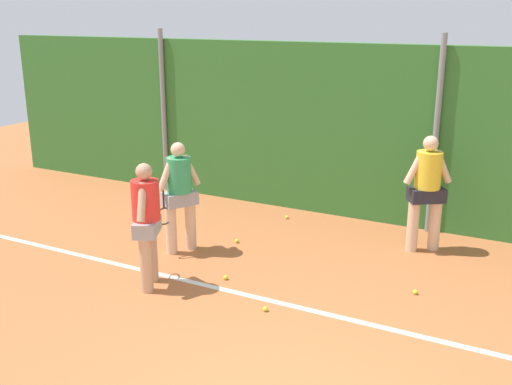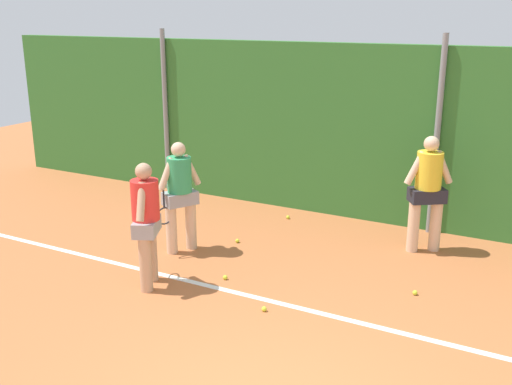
% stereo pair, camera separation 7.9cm
% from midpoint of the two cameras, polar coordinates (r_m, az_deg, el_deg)
% --- Properties ---
extents(ground_plane, '(29.58, 29.58, 0.00)m').
position_cam_midpoint_polar(ground_plane, '(7.21, 8.96, -14.00)').
color(ground_plane, '#B76638').
extents(hedge_fence_backdrop, '(19.23, 0.25, 3.15)m').
position_cam_midpoint_polar(hedge_fence_backdrop, '(10.62, 17.21, 4.71)').
color(hedge_fence_backdrop, '#33702D').
rests_on(hedge_fence_backdrop, ground_plane).
extents(fence_post_left, '(0.10, 0.10, 3.36)m').
position_cam_midpoint_polar(fence_post_left, '(12.68, -8.44, 7.62)').
color(fence_post_left, gray).
rests_on(fence_post_left, ground_plane).
extents(fence_post_center, '(0.10, 0.10, 3.36)m').
position_cam_midpoint_polar(fence_post_center, '(10.43, 17.06, 5.09)').
color(fence_post_center, gray).
rests_on(fence_post_center, ground_plane).
extents(court_baseline_paint, '(14.05, 0.10, 0.01)m').
position_cam_midpoint_polar(court_baseline_paint, '(7.64, 10.29, -12.14)').
color(court_baseline_paint, white).
rests_on(court_baseline_paint, ground_plane).
extents(player_foreground_near, '(0.49, 0.73, 1.76)m').
position_cam_midpoint_polar(player_foreground_near, '(8.23, -10.15, -2.46)').
color(player_foreground_near, tan).
rests_on(player_foreground_near, ground_plane).
extents(player_midcourt, '(0.51, 0.75, 1.77)m').
position_cam_midpoint_polar(player_midcourt, '(9.38, -7.04, 0.12)').
color(player_midcourt, beige).
rests_on(player_midcourt, ground_plane).
extents(player_backcourt_far, '(0.67, 0.57, 1.86)m').
position_cam_midpoint_polar(player_backcourt_far, '(9.69, 16.27, 0.45)').
color(player_backcourt_far, beige).
rests_on(player_backcourt_far, ground_plane).
extents(tennis_ball_0, '(0.07, 0.07, 0.07)m').
position_cam_midpoint_polar(tennis_ball_0, '(7.78, 1.08, -11.03)').
color(tennis_ball_0, '#CCDB33').
rests_on(tennis_ball_0, ground_plane).
extents(tennis_ball_1, '(0.07, 0.07, 0.07)m').
position_cam_midpoint_polar(tennis_ball_1, '(9.94, -1.56, -4.62)').
color(tennis_ball_1, '#CCDB33').
rests_on(tennis_ball_1, ground_plane).
extents(tennis_ball_2, '(0.07, 0.07, 0.07)m').
position_cam_midpoint_polar(tennis_ball_2, '(11.25, -10.33, -2.31)').
color(tennis_ball_2, '#CCDB33').
rests_on(tennis_ball_2, ground_plane).
extents(tennis_ball_6, '(0.07, 0.07, 0.07)m').
position_cam_midpoint_polar(tennis_ball_6, '(11.08, 3.27, -2.36)').
color(tennis_ball_6, '#CCDB33').
rests_on(tennis_ball_6, ground_plane).
extents(tennis_ball_8, '(0.07, 0.07, 0.07)m').
position_cam_midpoint_polar(tennis_ball_8, '(8.64, -2.69, -8.08)').
color(tennis_ball_8, '#CCDB33').
rests_on(tennis_ball_8, ground_plane).
extents(tennis_ball_10, '(0.07, 0.07, 0.07)m').
position_cam_midpoint_polar(tennis_ball_10, '(8.48, 15.17, -9.20)').
color(tennis_ball_10, '#CCDB33').
rests_on(tennis_ball_10, ground_plane).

